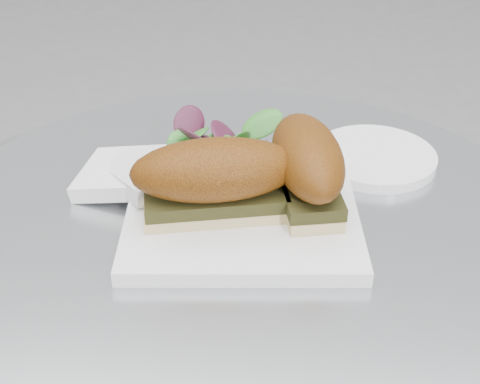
{
  "coord_description": "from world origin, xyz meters",
  "views": [
    {
      "loc": [
        0.06,
        -0.54,
        1.13
      ],
      "look_at": [
        -0.0,
        0.02,
        0.77
      ],
      "focal_mm": 50.0,
      "sensor_mm": 36.0,
      "label": 1
    }
  ],
  "objects_px": {
    "sandwich_left": "(215,177)",
    "sandwich_right": "(307,164)",
    "saucer": "(375,157)",
    "plate": "(242,207)"
  },
  "relations": [
    {
      "from": "plate",
      "to": "sandwich_right",
      "type": "bearing_deg",
      "value": 10.38
    },
    {
      "from": "plate",
      "to": "sandwich_right",
      "type": "xyz_separation_m",
      "value": [
        0.06,
        0.01,
        0.05
      ]
    },
    {
      "from": "sandwich_left",
      "to": "plate",
      "type": "bearing_deg",
      "value": 31.89
    },
    {
      "from": "plate",
      "to": "saucer",
      "type": "height_order",
      "value": "plate"
    },
    {
      "from": "plate",
      "to": "saucer",
      "type": "distance_m",
      "value": 0.19
    },
    {
      "from": "plate",
      "to": "sandwich_left",
      "type": "height_order",
      "value": "sandwich_left"
    },
    {
      "from": "sandwich_right",
      "to": "saucer",
      "type": "xyz_separation_m",
      "value": [
        0.08,
        0.11,
        -0.05
      ]
    },
    {
      "from": "sandwich_left",
      "to": "sandwich_right",
      "type": "distance_m",
      "value": 0.1
    },
    {
      "from": "saucer",
      "to": "sandwich_right",
      "type": "bearing_deg",
      "value": -125.62
    },
    {
      "from": "sandwich_right",
      "to": "saucer",
      "type": "height_order",
      "value": "sandwich_right"
    }
  ]
}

